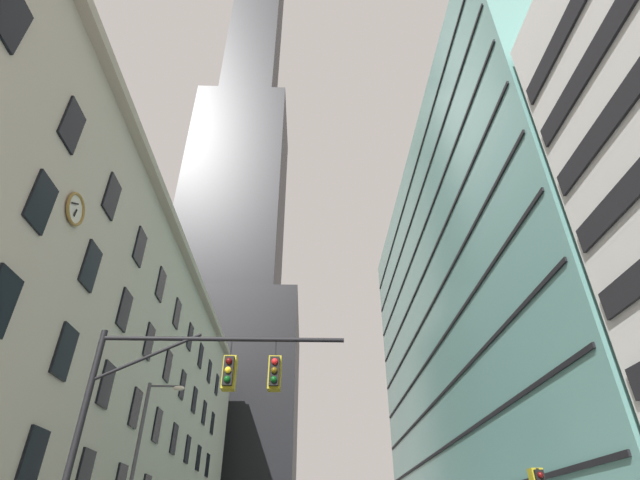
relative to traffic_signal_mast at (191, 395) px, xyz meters
The scene contains 5 objects.
station_building 25.06m from the traffic_signal_mast, 122.22° to the left, with size 12.73×58.72×22.22m.
dark_skyscraper 84.06m from the traffic_signal_mast, 100.51° to the left, with size 28.66×28.66×178.03m.
glass_office_midrise 39.91m from the traffic_signal_mast, 50.10° to the left, with size 17.47×51.19×40.03m.
traffic_signal_mast is the anchor object (origin of this frame).
street_lamppost 10.60m from the traffic_signal_mast, 113.63° to the left, with size 1.87×0.32×8.00m.
Camera 1 is at (-0.53, -11.82, 1.29)m, focal length 26.50 mm.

